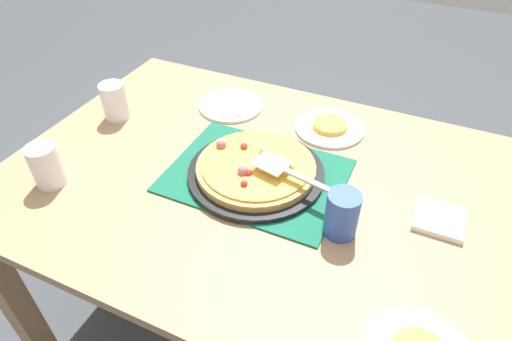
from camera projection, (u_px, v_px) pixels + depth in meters
ground_plane at (256, 321)px, 1.69m from camera, size 8.00×8.00×0.00m
dining_table at (256, 204)px, 1.28m from camera, size 1.40×1.00×0.75m
placemat at (256, 175)px, 1.21m from camera, size 0.48×0.36×0.01m
pizza_pan at (256, 172)px, 1.20m from camera, size 0.38×0.38×0.01m
pizza at (256, 167)px, 1.19m from camera, size 0.33×0.33×0.05m
plate_far_right at (329, 128)px, 1.38m from camera, size 0.22×0.22×0.01m
plate_side at (231, 105)px, 1.49m from camera, size 0.22×0.22×0.01m
served_slice_right at (330, 125)px, 1.38m from camera, size 0.11×0.11×0.02m
cup_near at (114, 101)px, 1.40m from camera, size 0.08×0.08×0.12m
cup_far at (342, 214)px, 1.01m from camera, size 0.08×0.08×0.12m
cup_corner at (46, 166)px, 1.15m from camera, size 0.08×0.08×0.12m
pizza_server at (286, 170)px, 1.12m from camera, size 0.23×0.09×0.01m
napkin_stack at (440, 219)px, 1.07m from camera, size 0.12×0.12×0.02m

